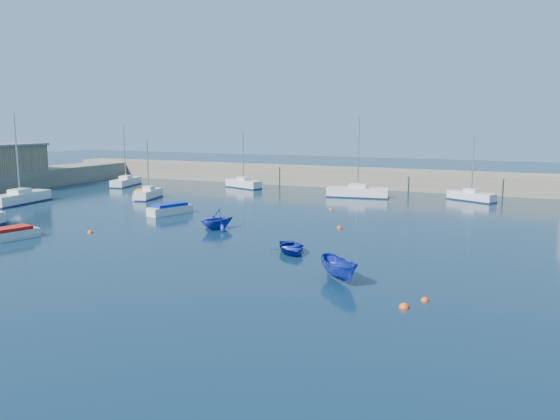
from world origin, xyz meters
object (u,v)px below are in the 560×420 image
at_px(motorboat_0, 9,234).
at_px(sailboat_4, 126,182).
at_px(sailboat_7, 471,196).
at_px(sailboat_5, 243,184).
at_px(sailboat_6, 358,192).
at_px(sailboat_2, 20,198).
at_px(motorboat_1, 170,209).
at_px(dinghy_center, 291,248).
at_px(brick_shed_a, 7,159).
at_px(motorboat_2, 142,195).
at_px(dinghy_right, 339,269).
at_px(dinghy_left, 217,219).
at_px(sailboat_3, 149,194).

bearing_deg(motorboat_0, sailboat_4, 130.59).
distance_m(sailboat_4, sailboat_7, 46.20).
distance_m(sailboat_5, sailboat_6, 17.08).
bearing_deg(sailboat_5, sailboat_4, 126.36).
relative_size(sailboat_2, sailboat_7, 1.34).
distance_m(sailboat_7, motorboat_1, 33.92).
bearing_deg(dinghy_center, sailboat_2, 130.99).
bearing_deg(brick_shed_a, sailboat_4, 41.09).
bearing_deg(sailboat_2, motorboat_2, 34.66).
distance_m(brick_shed_a, motorboat_1, 32.41).
distance_m(sailboat_2, dinghy_right, 43.84).
bearing_deg(dinghy_left, sailboat_4, 165.92).
distance_m(sailboat_3, sailboat_5, 14.85).
bearing_deg(sailboat_2, sailboat_3, 32.28).
relative_size(sailboat_7, motorboat_1, 1.58).
distance_m(sailboat_6, dinghy_left, 24.63).
distance_m(sailboat_5, motorboat_1, 22.26).
height_order(sailboat_3, dinghy_center, sailboat_3).
distance_m(sailboat_5, dinghy_right, 44.98).
height_order(sailboat_6, sailboat_7, sailboat_6).
height_order(brick_shed_a, sailboat_7, sailboat_7).
relative_size(sailboat_4, motorboat_0, 1.87).
relative_size(sailboat_2, dinghy_left, 3.06).
relative_size(sailboat_2, dinghy_right, 2.81).
bearing_deg(motorboat_0, motorboat_2, 118.07).
distance_m(sailboat_5, motorboat_0, 36.83).
bearing_deg(dinghy_center, motorboat_0, 157.99).
bearing_deg(sailboat_3, motorboat_2, 172.94).
distance_m(sailboat_5, sailboat_7, 29.60).
height_order(sailboat_6, motorboat_2, sailboat_6).
relative_size(sailboat_3, motorboat_2, 1.41).
distance_m(brick_shed_a, sailboat_3, 22.85).
height_order(sailboat_5, dinghy_right, sailboat_5).
height_order(sailboat_2, dinghy_center, sailboat_2).
bearing_deg(sailboat_7, sailboat_6, 128.79).
relative_size(sailboat_4, sailboat_6, 0.89).
distance_m(sailboat_3, motorboat_0, 23.32).
xyz_separation_m(sailboat_2, dinghy_left, (27.49, -3.74, 0.21)).
bearing_deg(sailboat_6, dinghy_right, -173.57).
bearing_deg(sailboat_5, motorboat_1, -149.94).
bearing_deg(motorboat_1, sailboat_5, 118.54).
xyz_separation_m(motorboat_0, dinghy_right, (26.51, 0.02, 0.23)).
distance_m(sailboat_3, motorboat_2, 1.00).
bearing_deg(dinghy_right, dinghy_left, 98.65).
distance_m(brick_shed_a, sailboat_2, 15.07).
relative_size(motorboat_2, dinghy_left, 1.49).
distance_m(motorboat_1, dinghy_right, 26.74).
height_order(sailboat_5, motorboat_1, sailboat_5).
height_order(sailboat_5, sailboat_7, sailboat_5).
relative_size(sailboat_6, motorboat_1, 2.04).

